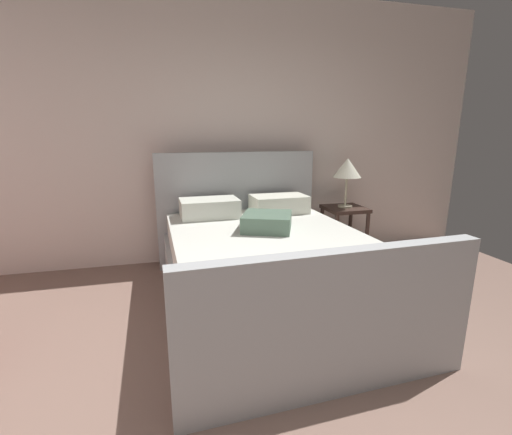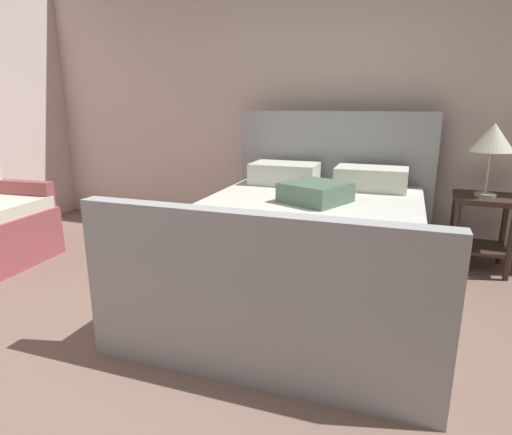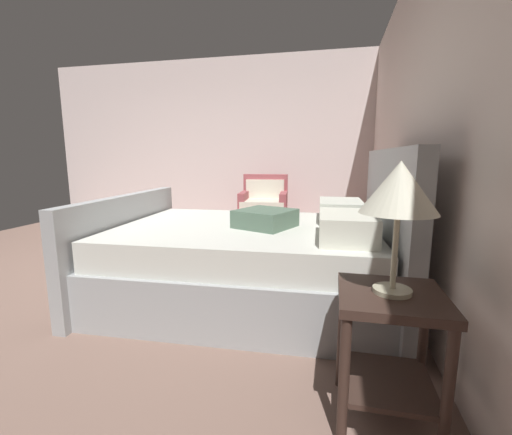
{
  "view_description": "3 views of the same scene",
  "coord_description": "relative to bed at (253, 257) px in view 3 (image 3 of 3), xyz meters",
  "views": [
    {
      "loc": [
        -0.57,
        -0.98,
        1.42
      ],
      "look_at": [
        0.05,
        1.44,
        0.82
      ],
      "focal_mm": 24.51,
      "sensor_mm": 36.0,
      "label": 1
    },
    {
      "loc": [
        0.93,
        -1.11,
        1.3
      ],
      "look_at": [
        -0.08,
        1.42,
        0.57
      ],
      "focal_mm": 29.98,
      "sensor_mm": 36.0,
      "label": 2
    },
    {
      "loc": [
        2.86,
        2.31,
        1.17
      ],
      "look_at": [
        0.01,
        1.66,
        0.65
      ],
      "focal_mm": 23.99,
      "sensor_mm": 36.0,
      "label": 3
    }
  ],
  "objects": [
    {
      "name": "nightstand_right",
      "position": [
        1.19,
        0.89,
        0.05
      ],
      "size": [
        0.44,
        0.44,
        0.6
      ],
      "color": "#382720",
      "rests_on": "ground"
    },
    {
      "name": "bed",
      "position": [
        0.0,
        0.0,
        0.0
      ],
      "size": [
        1.82,
        2.35,
        1.23
      ],
      "color": "#A4A8AA",
      "rests_on": "ground"
    },
    {
      "name": "table_lamp_right",
      "position": [
        1.19,
        0.89,
        0.68
      ],
      "size": [
        0.31,
        0.31,
        0.56
      ],
      "color": "#B7B293",
      "rests_on": "nightstand_right"
    },
    {
      "name": "wall_back",
      "position": [
        -0.2,
        1.3,
        1.09
      ],
      "size": [
        6.34,
        0.12,
        2.88
      ],
      "primitive_type": "cube",
      "color": "silver",
      "rests_on": "ground"
    },
    {
      "name": "armchair",
      "position": [
        -2.59,
        -0.44,
        -0.01
      ],
      "size": [
        0.8,
        0.79,
        0.9
      ],
      "color": "#9E4A50",
      "rests_on": "ground"
    },
    {
      "name": "ground_plane",
      "position": [
        -0.2,
        -1.68,
        -0.36
      ],
      "size": [
        6.22,
        5.84,
        0.02
      ],
      "primitive_type": "cube",
      "color": "#806356"
    },
    {
      "name": "wall_side_left",
      "position": [
        -3.38,
        -1.68,
        1.09
      ],
      "size": [
        0.12,
        5.96,
        2.88
      ],
      "primitive_type": "cube",
      "color": "silver",
      "rests_on": "ground"
    }
  ]
}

